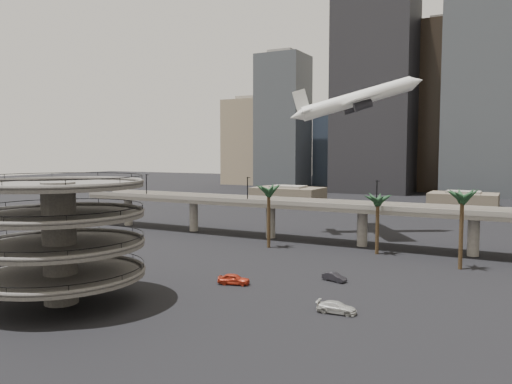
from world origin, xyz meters
The scene contains 10 objects.
ground centered at (0.00, 0.00, 0.00)m, with size 700.00×700.00×0.00m, color black.
parking_ramp centered at (-13.00, -4.00, 9.84)m, with size 22.20×22.20×17.35m.
overpass centered at (0.00, 55.00, 7.34)m, with size 130.00×9.30×14.70m.
palm_trees centered at (14.02, 44.65, 11.43)m, with size 42.40×10.40×14.00m.
low_buildings centered at (6.89, 142.30, 2.86)m, with size 135.00×27.50×6.80m.
skyline centered at (15.11, 217.08, 42.90)m, with size 269.00×86.00×117.36m.
airborne_jet centered at (4.12, 71.92, 33.10)m, with size 30.86×28.86×12.76m.
car_a centered at (2.57, 14.99, 0.83)m, with size 1.96×4.88×1.66m, color red.
car_b centered at (15.47, 24.05, 0.66)m, with size 1.40×4.01×1.32m, color black.
car_c centered at (20.90, 9.31, 0.73)m, with size 2.04×5.02×1.46m, color #B9B9B5.
Camera 1 is at (40.72, -49.41, 20.15)m, focal length 35.00 mm.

